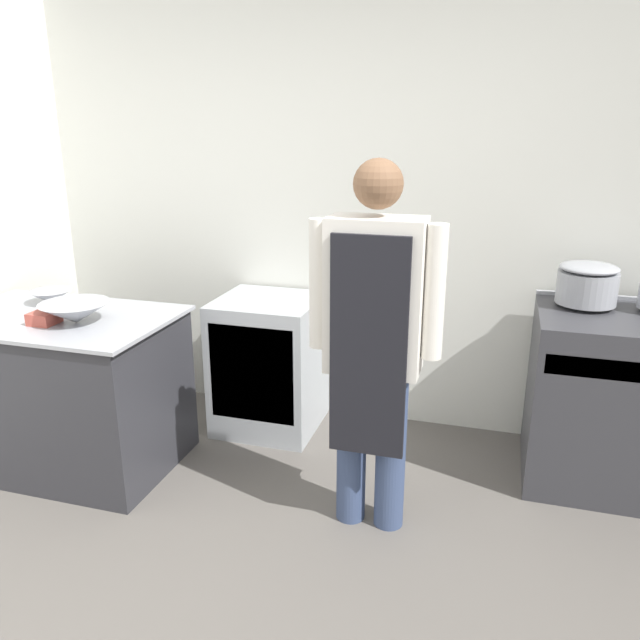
{
  "coord_description": "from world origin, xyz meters",
  "views": [
    {
      "loc": [
        0.91,
        -1.58,
        1.85
      ],
      "look_at": [
        0.1,
        1.16,
        0.94
      ],
      "focal_mm": 35.0,
      "sensor_mm": 36.0,
      "label": 1
    }
  ],
  "objects": [
    {
      "name": "wall_back",
      "position": [
        0.0,
        2.14,
        1.35
      ],
      "size": [
        8.0,
        0.05,
        2.7
      ],
      "color": "silver",
      "rests_on": "ground_plane"
    },
    {
      "name": "fridge_unit",
      "position": [
        -0.42,
        1.79,
        0.42
      ],
      "size": [
        0.61,
        0.59,
        0.83
      ],
      "color": "#A8ADB2",
      "rests_on": "ground_plane"
    },
    {
      "name": "mixing_bowl",
      "position": [
        -1.17,
        1.0,
        0.92
      ],
      "size": [
        0.36,
        0.36,
        0.11
      ],
      "color": "#9EA0A8",
      "rests_on": "prep_counter"
    },
    {
      "name": "plastic_tub",
      "position": [
        -1.31,
        0.94,
        0.89
      ],
      "size": [
        0.13,
        0.13,
        0.06
      ],
      "color": "#B24C3F",
      "rests_on": "prep_counter"
    },
    {
      "name": "person_cook",
      "position": [
        0.4,
        0.98,
        0.97
      ],
      "size": [
        0.6,
        0.24,
        1.71
      ],
      "color": "#38476B",
      "rests_on": "ground_plane"
    },
    {
      "name": "prep_counter",
      "position": [
        -1.35,
        1.06,
        0.43
      ],
      "size": [
        1.24,
        0.8,
        0.86
      ],
      "color": "#2D2D33",
      "rests_on": "ground_plane"
    },
    {
      "name": "stove",
      "position": [
        1.54,
        1.71,
        0.46
      ],
      "size": [
        0.85,
        0.69,
        0.94
      ],
      "color": "#38383D",
      "rests_on": "ground_plane"
    },
    {
      "name": "stock_pot",
      "position": [
        1.35,
        1.84,
        1.05
      ],
      "size": [
        0.3,
        0.3,
        0.22
      ],
      "color": "#9EA0A8",
      "rests_on": "stove"
    },
    {
      "name": "small_bowl",
      "position": [
        -1.53,
        1.27,
        0.9
      ],
      "size": [
        0.23,
        0.23,
        0.07
      ],
      "color": "#9EA0A8",
      "rests_on": "prep_counter"
    }
  ]
}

